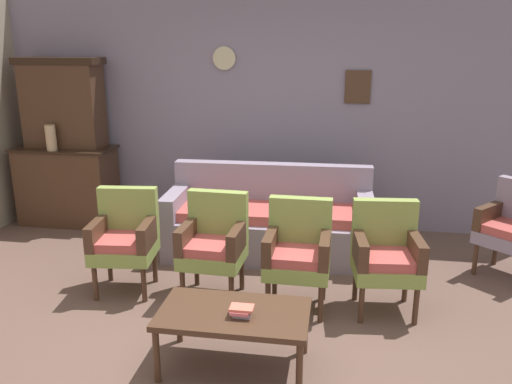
% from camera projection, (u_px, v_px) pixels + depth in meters
% --- Properties ---
extents(ground_plane, '(7.68, 7.68, 0.00)m').
position_uv_depth(ground_plane, '(232.00, 339.00, 3.88)').
color(ground_plane, brown).
extents(wall_back_with_decor, '(6.40, 0.09, 2.70)m').
position_uv_depth(wall_back_with_decor, '(277.00, 112.00, 5.99)').
color(wall_back_with_decor, gray).
rests_on(wall_back_with_decor, ground).
extents(side_cabinet, '(1.16, 0.55, 0.93)m').
position_uv_depth(side_cabinet, '(68.00, 185.00, 6.26)').
color(side_cabinet, '#472D1E').
rests_on(side_cabinet, ground).
extents(cabinet_upper_hutch, '(0.99, 0.38, 1.03)m').
position_uv_depth(cabinet_upper_hutch, '(63.00, 102.00, 6.06)').
color(cabinet_upper_hutch, '#472D1E').
rests_on(cabinet_upper_hutch, side_cabinet).
extents(vase_on_cabinet, '(0.12, 0.12, 0.29)m').
position_uv_depth(vase_on_cabinet, '(51.00, 138.00, 5.93)').
color(vase_on_cabinet, tan).
rests_on(vase_on_cabinet, side_cabinet).
extents(floral_couch, '(2.11, 0.86, 0.90)m').
position_uv_depth(floral_couch, '(269.00, 224.00, 5.36)').
color(floral_couch, gray).
rests_on(floral_couch, ground).
extents(armchair_by_doorway, '(0.57, 0.54, 0.90)m').
position_uv_depth(armchair_by_doorway, '(125.00, 236.00, 4.54)').
color(armchair_by_doorway, '#849947').
rests_on(armchair_by_doorway, ground).
extents(armchair_row_middle, '(0.54, 0.51, 0.90)m').
position_uv_depth(armchair_row_middle, '(214.00, 241.00, 4.43)').
color(armchair_row_middle, '#849947').
rests_on(armchair_row_middle, ground).
extents(armchair_near_cabinet, '(0.53, 0.50, 0.90)m').
position_uv_depth(armchair_near_cabinet, '(298.00, 250.00, 4.24)').
color(armchair_near_cabinet, '#849947').
rests_on(armchair_near_cabinet, ground).
extents(armchair_near_couch_end, '(0.57, 0.54, 0.90)m').
position_uv_depth(armchair_near_couch_end, '(386.00, 253.00, 4.18)').
color(armchair_near_couch_end, '#849947').
rests_on(armchair_near_couch_end, ground).
extents(coffee_table, '(1.00, 0.56, 0.42)m').
position_uv_depth(coffee_table, '(234.00, 317.00, 3.45)').
color(coffee_table, '#472D1E').
rests_on(coffee_table, ground).
extents(book_stack_on_table, '(0.15, 0.12, 0.07)m').
position_uv_depth(book_stack_on_table, '(241.00, 311.00, 3.36)').
color(book_stack_on_table, '#AD9DAD').
rests_on(book_stack_on_table, coffee_table).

